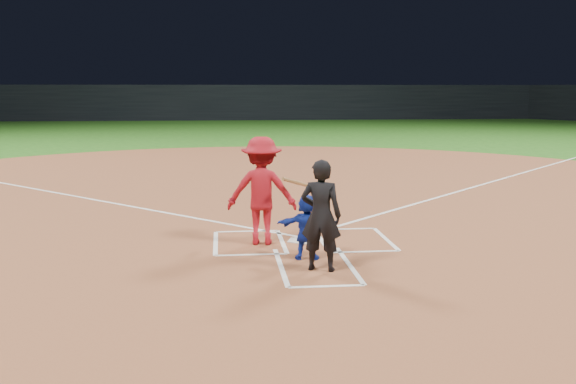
{
  "coord_description": "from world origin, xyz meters",
  "views": [
    {
      "loc": [
        -1.47,
        -11.5,
        2.79
      ],
      "look_at": [
        -0.3,
        -0.4,
        1.0
      ],
      "focal_mm": 40.0,
      "sensor_mm": 36.0,
      "label": 1
    }
  ],
  "objects": [
    {
      "name": "ground",
      "position": [
        0.0,
        0.0,
        0.0
      ],
      "size": [
        120.0,
        120.0,
        0.0
      ],
      "primitive_type": "plane",
      "color": "#215715",
      "rests_on": "ground"
    },
    {
      "name": "batter_at_plate",
      "position": [
        -0.74,
        -0.11,
        0.98
      ],
      "size": [
        1.56,
        0.94,
        1.94
      ],
      "color": "#A2121C",
      "rests_on": "home_plate_dirt"
    },
    {
      "name": "umpire",
      "position": [
        0.05,
        -1.95,
        0.88
      ],
      "size": [
        0.73,
        0.6,
        1.73
      ],
      "primitive_type": "imported",
      "rotation": [
        0.0,
        0.0,
        2.8
      ],
      "color": "black",
      "rests_on": "home_plate_dirt"
    },
    {
      "name": "home_plate_dirt",
      "position": [
        0.0,
        6.0,
        0.01
      ],
      "size": [
        28.0,
        28.0,
        0.01
      ],
      "primitive_type": "cylinder",
      "color": "brown",
      "rests_on": "ground"
    },
    {
      "name": "stadium_wall_far",
      "position": [
        0.0,
        48.0,
        1.6
      ],
      "size": [
        80.0,
        1.2,
        3.2
      ],
      "primitive_type": "cube",
      "color": "black",
      "rests_on": "ground"
    },
    {
      "name": "chalk_markings",
      "position": [
        0.0,
        5.29,
        0.01
      ],
      "size": [
        28.35,
        17.32,
        0.01
      ],
      "color": "white",
      "rests_on": "home_plate_dirt"
    },
    {
      "name": "catcher",
      "position": [
        -0.08,
        -1.28,
        0.56
      ],
      "size": [
        1.05,
        0.48,
        1.09
      ],
      "primitive_type": "imported",
      "rotation": [
        0.0,
        0.0,
        2.98
      ],
      "color": "#142DA9",
      "rests_on": "home_plate_dirt"
    },
    {
      "name": "home_plate",
      "position": [
        0.0,
        0.0,
        0.02
      ],
      "size": [
        0.6,
        0.6,
        0.02
      ],
      "primitive_type": "cylinder",
      "rotation": [
        0.0,
        0.0,
        3.14
      ],
      "color": "silver",
      "rests_on": "home_plate_dirt"
    }
  ]
}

